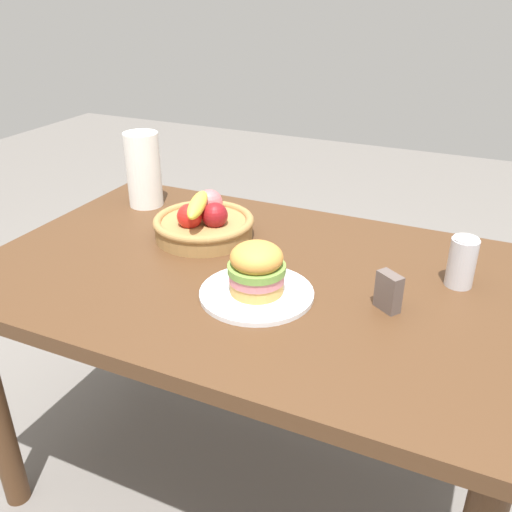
% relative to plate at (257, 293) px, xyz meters
% --- Properties ---
extents(ground_plane, '(8.00, 8.00, 0.00)m').
position_rel_plate_xyz_m(ground_plane, '(-0.06, 0.11, -0.76)').
color(ground_plane, slate).
extents(dining_table, '(1.40, 0.90, 0.75)m').
position_rel_plate_xyz_m(dining_table, '(-0.06, 0.11, -0.11)').
color(dining_table, '#4C301C').
rests_on(dining_table, ground_plane).
extents(plate, '(0.27, 0.27, 0.01)m').
position_rel_plate_xyz_m(plate, '(0.00, 0.00, 0.00)').
color(plate, white).
rests_on(plate, dining_table).
extents(sandwich, '(0.14, 0.14, 0.12)m').
position_rel_plate_xyz_m(sandwich, '(0.00, -0.00, 0.07)').
color(sandwich, tan).
rests_on(sandwich, plate).
extents(soda_can, '(0.07, 0.07, 0.13)m').
position_rel_plate_xyz_m(soda_can, '(0.43, 0.25, 0.06)').
color(soda_can, silver).
rests_on(soda_can, dining_table).
extents(fruit_basket, '(0.29, 0.29, 0.14)m').
position_rel_plate_xyz_m(fruit_basket, '(-0.28, 0.24, 0.04)').
color(fruit_basket, '#9E7542').
rests_on(fruit_basket, dining_table).
extents(paper_towel_roll, '(0.11, 0.11, 0.24)m').
position_rel_plate_xyz_m(paper_towel_roll, '(-0.57, 0.38, 0.11)').
color(paper_towel_roll, white).
rests_on(paper_towel_roll, dining_table).
extents(napkin_holder, '(0.07, 0.06, 0.09)m').
position_rel_plate_xyz_m(napkin_holder, '(0.29, 0.07, 0.04)').
color(napkin_holder, '#594C47').
rests_on(napkin_holder, dining_table).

